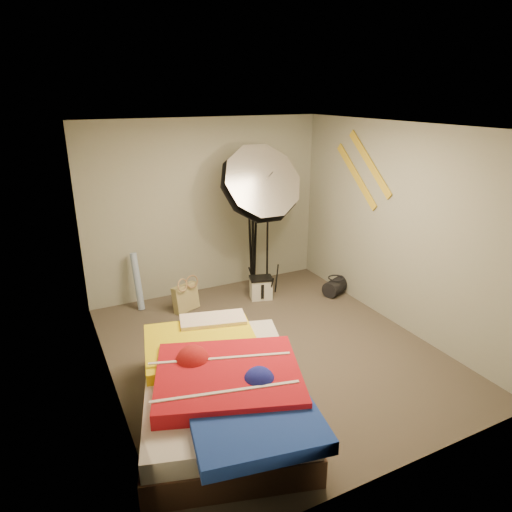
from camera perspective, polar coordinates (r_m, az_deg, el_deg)
floor at (r=5.39m, az=1.93°, el=-11.68°), size 4.00×4.00×0.00m
ceiling at (r=4.60m, az=2.30°, el=15.88°), size 4.00×4.00×0.00m
wall_back at (r=6.61m, az=-6.22°, el=6.02°), size 3.50×0.00×3.50m
wall_front at (r=3.38m, az=18.63°, el=-8.94°), size 3.50×0.00×3.50m
wall_left at (r=4.35m, az=-18.65°, el=-2.38°), size 0.00×4.00×4.00m
wall_right at (r=5.86m, az=17.36°, el=3.42°), size 0.00×4.00×4.00m
tote_bag at (r=6.29m, az=-8.80°, el=-5.18°), size 0.40×0.28×0.38m
wrapping_roll at (r=6.39m, az=-14.60°, el=-3.10°), size 0.12×0.24×0.79m
camera_case at (r=6.57m, az=0.62°, el=-4.10°), size 0.35×0.29×0.30m
duffel_bag at (r=6.81m, az=9.91°, el=-3.80°), size 0.45×0.37×0.23m
wall_stripe_upper at (r=6.14m, az=14.03°, el=11.16°), size 0.02×0.91×0.78m
wall_stripe_lower at (r=6.36m, az=12.43°, el=9.74°), size 0.02×0.91×0.78m
bed at (r=4.31m, az=-4.25°, el=-16.17°), size 1.86×2.36×0.58m
photo_umbrella at (r=6.07m, az=0.40°, el=8.82°), size 1.36×1.04×2.31m
camera_tripod at (r=6.58m, az=-0.38°, el=1.64°), size 0.08×0.08×1.33m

